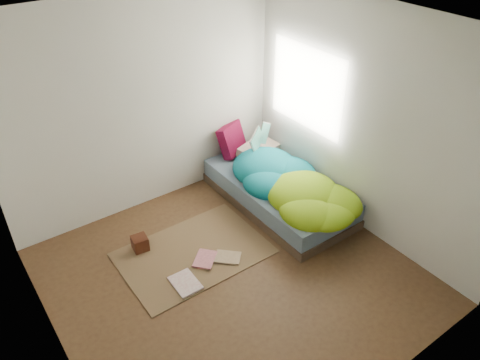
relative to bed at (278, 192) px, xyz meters
The scene contains 12 objects.
ground 1.43m from the bed, 149.45° to the right, with size 3.50×3.50×0.00m, color #452C1A.
room_walls 2.02m from the bed, 149.42° to the right, with size 3.54×3.54×2.62m.
bed is the anchor object (origin of this frame).
duvet 0.41m from the bed, 90.00° to the right, with size 0.96×1.84×0.34m, color #08617E, non-canonical shape.
rug 1.39m from the bed, behind, with size 1.60×1.10×0.01m, color brown.
pillow_floral 0.75m from the bed, 73.45° to the left, with size 0.55×0.34×0.12m, color silver.
pillow_magenta 0.99m from the bed, 94.78° to the left, with size 0.42×0.13×0.42m, color #52051D.
open_book 0.83m from the bed, 78.58° to the left, with size 0.44×0.10×0.27m, color #34852B, non-canonical shape.
wooden_box 1.84m from the bed, behind, with size 0.17×0.17×0.17m, color #35120C.
floor_book_a 1.89m from the bed, 163.72° to the right, with size 0.25×0.34×0.03m, color silver.
floor_book_b 1.44m from the bed, 169.14° to the right, with size 0.22×0.29×0.03m, color #D47A86.
floor_book_c 1.31m from the bed, 155.31° to the right, with size 0.20×0.28×0.02m, color tan.
Camera 1 is at (-2.01, -2.91, 3.62)m, focal length 35.00 mm.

